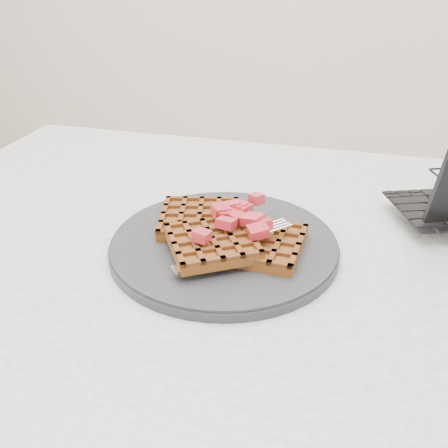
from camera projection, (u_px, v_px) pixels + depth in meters
name	position (u px, v px, depth m)	size (l,w,h in m)	color
table	(266.00, 307.00, 0.75)	(1.20, 0.80, 0.75)	silver
plate	(224.00, 245.00, 0.68)	(0.31, 0.31, 0.02)	#262628
waffles	(223.00, 234.00, 0.66)	(0.22, 0.21, 0.03)	brown
strawberry_pile	(224.00, 215.00, 0.65)	(0.15, 0.15, 0.02)	maroon
fork	(242.00, 251.00, 0.63)	(0.02, 0.18, 0.02)	silver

